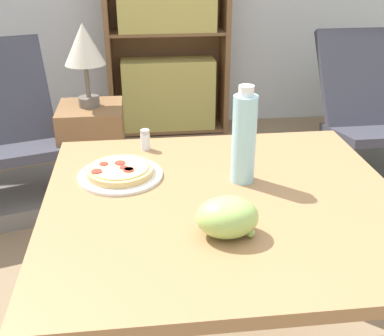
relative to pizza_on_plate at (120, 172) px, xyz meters
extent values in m
cube|color=#A37549|center=(0.29, -0.16, -0.03)|extent=(1.01, 0.94, 0.03)
cylinder|color=#A37549|center=(-0.15, 0.25, -0.40)|extent=(0.06, 0.06, 0.69)
cylinder|color=#A37549|center=(0.73, 0.25, -0.40)|extent=(0.06, 0.06, 0.69)
cylinder|color=white|center=(0.00, 0.00, -0.01)|extent=(0.26, 0.26, 0.01)
cylinder|color=#DBB26B|center=(0.00, 0.00, 0.01)|extent=(0.20, 0.20, 0.02)
cylinder|color=#EACC7A|center=(0.00, 0.00, 0.02)|extent=(0.17, 0.17, 0.00)
cylinder|color=#A83328|center=(-0.07, -0.03, 0.02)|extent=(0.03, 0.03, 0.00)
cylinder|color=#A83328|center=(0.03, -0.03, 0.02)|extent=(0.03, 0.03, 0.00)
cylinder|color=#A83328|center=(0.03, -0.02, 0.02)|extent=(0.03, 0.03, 0.00)
cylinder|color=#A83328|center=(-0.05, 0.02, 0.02)|extent=(0.03, 0.03, 0.00)
cylinder|color=#A83328|center=(0.01, -0.01, 0.02)|extent=(0.02, 0.02, 0.00)
cylinder|color=#A83328|center=(0.00, 0.02, 0.02)|extent=(0.03, 0.03, 0.00)
ellipsoid|color=#A8CC66|center=(0.27, -0.35, 0.04)|extent=(0.15, 0.12, 0.10)
sphere|color=#A8CC66|center=(0.23, -0.35, 0.03)|extent=(0.02, 0.02, 0.02)
sphere|color=#A8CC66|center=(0.29, -0.36, 0.01)|extent=(0.03, 0.03, 0.03)
sphere|color=#A8CC66|center=(0.30, -0.33, 0.01)|extent=(0.02, 0.02, 0.02)
sphere|color=#A8CC66|center=(0.22, -0.31, 0.02)|extent=(0.03, 0.03, 0.03)
sphere|color=#A8CC66|center=(0.27, -0.39, 0.02)|extent=(0.02, 0.02, 0.02)
sphere|color=#A8CC66|center=(0.23, -0.31, 0.02)|extent=(0.03, 0.03, 0.03)
sphere|color=#A8CC66|center=(0.32, -0.37, 0.00)|extent=(0.02, 0.02, 0.02)
sphere|color=#A8CC66|center=(0.32, -0.38, 0.02)|extent=(0.02, 0.02, 0.02)
sphere|color=#A8CC66|center=(0.27, -0.37, 0.04)|extent=(0.02, 0.02, 0.02)
sphere|color=#A8CC66|center=(0.22, -0.35, 0.03)|extent=(0.02, 0.02, 0.02)
cylinder|color=#A3DBEA|center=(0.36, -0.07, 0.12)|extent=(0.07, 0.07, 0.26)
cylinder|color=white|center=(0.36, -0.07, 0.26)|extent=(0.04, 0.04, 0.03)
cylinder|color=white|center=(0.08, 0.20, 0.01)|extent=(0.03, 0.03, 0.06)
cylinder|color=#B7B7BC|center=(0.08, 0.20, 0.05)|extent=(0.03, 0.03, 0.01)
cube|color=slate|center=(-0.72, 1.14, -0.69)|extent=(0.77, 0.71, 0.10)
cube|color=slate|center=(1.53, 1.21, -0.69)|extent=(0.65, 0.56, 0.10)
cube|color=#383842|center=(1.53, 1.44, -0.14)|extent=(0.70, 0.41, 0.55)
cube|color=brown|center=(-0.13, 2.28, 0.02)|extent=(0.04, 0.31, 1.52)
cube|color=brown|center=(0.73, 2.28, 0.02)|extent=(0.04, 0.31, 1.52)
cube|color=brown|center=(0.30, 2.43, 0.02)|extent=(0.90, 0.01, 1.52)
cube|color=brown|center=(0.30, 2.28, -0.72)|extent=(0.83, 0.30, 0.02)
cube|color=#CCBC5B|center=(0.30, 2.25, -0.44)|extent=(0.70, 0.22, 0.53)
cube|color=brown|center=(0.30, 2.28, 0.02)|extent=(0.83, 0.30, 0.02)
cube|color=brown|center=(-0.19, 1.17, -0.45)|extent=(0.34, 0.34, 0.57)
cylinder|color=#665B51|center=(-0.19, 1.17, -0.14)|extent=(0.11, 0.11, 0.05)
cylinder|color=#665B51|center=(-0.19, 1.17, -0.03)|extent=(0.02, 0.02, 0.17)
cone|color=beige|center=(-0.19, 1.17, 0.16)|extent=(0.21, 0.21, 0.21)
cylinder|color=#BCB2A3|center=(1.84, 1.99, -0.66)|extent=(0.26, 0.26, 0.16)
ellipsoid|color=#337038|center=(1.84, 1.99, -0.42)|extent=(0.40, 0.34, 0.46)
camera|label=1|loc=(0.07, -1.33, 0.64)|focal=45.00mm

